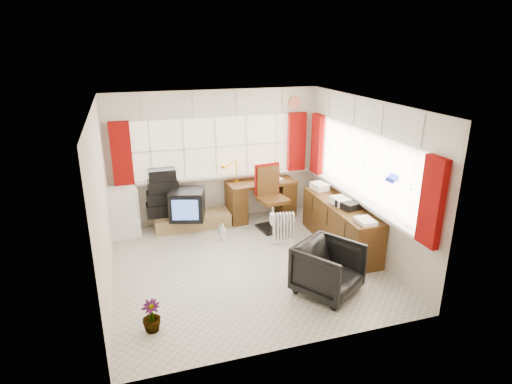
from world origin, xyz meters
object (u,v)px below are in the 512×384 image
at_px(desk_lamp, 236,166).
at_px(radiator, 283,231).
at_px(desk, 260,197).
at_px(office_chair, 328,269).
at_px(credenza, 340,224).
at_px(tv_bench, 193,220).
at_px(crt_tv, 187,204).
at_px(task_chair, 270,195).
at_px(mini_fridge, 122,211).

xyz_separation_m(desk_lamp, radiator, (0.47, -1.34, -0.85)).
distance_m(desk, office_chair, 2.88).
distance_m(desk, credenza, 1.84).
height_order(desk, tv_bench, desk).
height_order(desk_lamp, crt_tv, desk_lamp).
bearing_deg(desk, office_chair, -88.98).
bearing_deg(tv_bench, credenza, -33.70).
bearing_deg(task_chair, desk_lamp, 128.50).
distance_m(desk, crt_tv, 1.50).
distance_m(task_chair, crt_tv, 1.52).
relative_size(desk_lamp, tv_bench, 0.32).
distance_m(radiator, crt_tv, 1.82).
distance_m(task_chair, radiator, 0.85).
relative_size(desk, desk_lamp, 3.07).
bearing_deg(crt_tv, radiator, -33.60).
bearing_deg(office_chair, desk_lamp, 66.37).
relative_size(task_chair, mini_fridge, 1.34).
bearing_deg(desk, desk_lamp, 167.93).
height_order(credenza, crt_tv, credenza).
relative_size(tv_bench, crt_tv, 1.93).
bearing_deg(crt_tv, desk_lamp, 18.52).
height_order(desk_lamp, mini_fridge, desk_lamp).
bearing_deg(task_chair, office_chair, -89.35).
distance_m(office_chair, crt_tv, 3.05).
xyz_separation_m(credenza, crt_tv, (-2.39, 1.35, 0.13)).
distance_m(desk, tv_bench, 1.40).
height_order(task_chair, office_chair, task_chair).
distance_m(radiator, credenza, 0.97).
height_order(task_chair, mini_fridge, task_chair).
bearing_deg(desk_lamp, radiator, -70.51).
bearing_deg(mini_fridge, desk, 0.65).
xyz_separation_m(office_chair, credenza, (0.86, 1.28, 0.02)).
xyz_separation_m(desk_lamp, mini_fridge, (-2.17, -0.13, -0.62)).
relative_size(desk, crt_tv, 1.88).
distance_m(radiator, tv_bench, 1.82).
xyz_separation_m(desk_lamp, task_chair, (0.47, -0.60, -0.43)).
relative_size(task_chair, radiator, 2.16).
xyz_separation_m(desk, office_chair, (0.05, -2.88, -0.06)).
xyz_separation_m(office_chair, crt_tv, (-1.53, 2.63, 0.16)).
relative_size(crt_tv, mini_fridge, 0.81).
bearing_deg(radiator, credenza, -22.00).
bearing_deg(desk_lamp, credenza, -51.25).
bearing_deg(task_chair, tv_bench, 163.20).
xyz_separation_m(task_chair, radiator, (-0.00, -0.74, -0.41)).
bearing_deg(crt_tv, task_chair, -9.61).
distance_m(desk, radiator, 1.26).
relative_size(office_chair, tv_bench, 0.57).
relative_size(task_chair, tv_bench, 0.86).
height_order(office_chair, crt_tv, crt_tv).
xyz_separation_m(desk_lamp, credenza, (1.36, -1.70, -0.68)).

